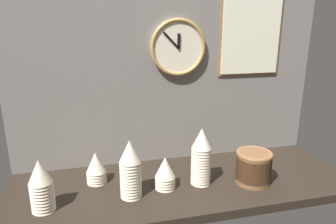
{
  "coord_description": "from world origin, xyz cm",
  "views": [
    {
      "loc": [
        -36.39,
        -121.9,
        70.87
      ],
      "look_at": [
        -5.99,
        4.0,
        32.98
      ],
      "focal_mm": 32.0,
      "sensor_mm": 36.0,
      "label": 1
    }
  ],
  "objects_px": {
    "cup_stack_center_left": "(130,169)",
    "wall_clock": "(178,48)",
    "cup_stack_center_right": "(201,156)",
    "cup_stack_far_left": "(41,185)",
    "cup_stack_left": "(96,168)",
    "bowl_stack_right": "(253,167)",
    "cup_stack_center": "(165,173)",
    "menu_board": "(252,24)"
  },
  "relations": [
    {
      "from": "wall_clock",
      "to": "cup_stack_center_right",
      "type": "bearing_deg",
      "value": -82.42
    },
    {
      "from": "cup_stack_center_right",
      "to": "wall_clock",
      "type": "height_order",
      "value": "wall_clock"
    },
    {
      "from": "cup_stack_left",
      "to": "wall_clock",
      "type": "xyz_separation_m",
      "value": [
        0.43,
        0.16,
        0.53
      ]
    },
    {
      "from": "wall_clock",
      "to": "cup_stack_left",
      "type": "bearing_deg",
      "value": -159.97
    },
    {
      "from": "cup_stack_center_right",
      "to": "wall_clock",
      "type": "bearing_deg",
      "value": 97.58
    },
    {
      "from": "cup_stack_left",
      "to": "cup_stack_center_right",
      "type": "xyz_separation_m",
      "value": [
        0.47,
        -0.12,
        0.06
      ]
    },
    {
      "from": "cup_stack_left",
      "to": "cup_stack_center",
      "type": "bearing_deg",
      "value": -22.4
    },
    {
      "from": "cup_stack_center",
      "to": "menu_board",
      "type": "height_order",
      "value": "menu_board"
    },
    {
      "from": "cup_stack_far_left",
      "to": "wall_clock",
      "type": "bearing_deg",
      "value": 27.33
    },
    {
      "from": "cup_stack_center",
      "to": "cup_stack_center_right",
      "type": "relative_size",
      "value": 0.55
    },
    {
      "from": "cup_stack_far_left",
      "to": "cup_stack_center",
      "type": "height_order",
      "value": "cup_stack_far_left"
    },
    {
      "from": "bowl_stack_right",
      "to": "cup_stack_center_left",
      "type": "bearing_deg",
      "value": 178.58
    },
    {
      "from": "wall_clock",
      "to": "cup_stack_center",
      "type": "bearing_deg",
      "value": -115.28
    },
    {
      "from": "cup_stack_center",
      "to": "wall_clock",
      "type": "bearing_deg",
      "value": 64.72
    },
    {
      "from": "cup_stack_center",
      "to": "bowl_stack_right",
      "type": "relative_size",
      "value": 0.91
    },
    {
      "from": "menu_board",
      "to": "wall_clock",
      "type": "bearing_deg",
      "value": -178.71
    },
    {
      "from": "cup_stack_center",
      "to": "cup_stack_left",
      "type": "bearing_deg",
      "value": 157.6
    },
    {
      "from": "cup_stack_center_left",
      "to": "wall_clock",
      "type": "relative_size",
      "value": 0.91
    },
    {
      "from": "wall_clock",
      "to": "menu_board",
      "type": "xyz_separation_m",
      "value": [
        0.4,
        0.01,
        0.11
      ]
    },
    {
      "from": "cup_stack_center_left",
      "to": "wall_clock",
      "type": "bearing_deg",
      "value": 47.2
    },
    {
      "from": "cup_stack_center_left",
      "to": "cup_stack_center_right",
      "type": "height_order",
      "value": "cup_stack_center_right"
    },
    {
      "from": "bowl_stack_right",
      "to": "wall_clock",
      "type": "xyz_separation_m",
      "value": [
        -0.28,
        0.33,
        0.52
      ]
    },
    {
      "from": "cup_stack_far_left",
      "to": "cup_stack_center_right",
      "type": "relative_size",
      "value": 0.8
    },
    {
      "from": "cup_stack_center_right",
      "to": "bowl_stack_right",
      "type": "xyz_separation_m",
      "value": [
        0.24,
        -0.05,
        -0.06
      ]
    },
    {
      "from": "cup_stack_center_right",
      "to": "wall_clock",
      "type": "relative_size",
      "value": 0.95
    },
    {
      "from": "cup_stack_center_right",
      "to": "cup_stack_center_left",
      "type": "bearing_deg",
      "value": -173.8
    },
    {
      "from": "cup_stack_center_right",
      "to": "bowl_stack_right",
      "type": "height_order",
      "value": "cup_stack_center_right"
    },
    {
      "from": "cup_stack_far_left",
      "to": "wall_clock",
      "type": "relative_size",
      "value": 0.76
    },
    {
      "from": "cup_stack_far_left",
      "to": "cup_stack_center",
      "type": "xyz_separation_m",
      "value": [
        0.51,
        0.05,
        -0.03
      ]
    },
    {
      "from": "cup_stack_far_left",
      "to": "menu_board",
      "type": "bearing_deg",
      "value": 18.13
    },
    {
      "from": "cup_stack_far_left",
      "to": "cup_stack_left",
      "type": "bearing_deg",
      "value": 39.77
    },
    {
      "from": "cup_stack_center_left",
      "to": "cup_stack_left",
      "type": "bearing_deg",
      "value": 132.43
    },
    {
      "from": "cup_stack_left",
      "to": "cup_stack_center_right",
      "type": "relative_size",
      "value": 0.55
    },
    {
      "from": "bowl_stack_right",
      "to": "menu_board",
      "type": "xyz_separation_m",
      "value": [
        0.12,
        0.34,
        0.63
      ]
    },
    {
      "from": "cup_stack_left",
      "to": "bowl_stack_right",
      "type": "distance_m",
      "value": 0.73
    },
    {
      "from": "cup_stack_far_left",
      "to": "wall_clock",
      "type": "xyz_separation_m",
      "value": [
        0.64,
        0.33,
        0.49
      ]
    },
    {
      "from": "cup_stack_center_right",
      "to": "bowl_stack_right",
      "type": "bearing_deg",
      "value": -11.68
    },
    {
      "from": "cup_stack_center_left",
      "to": "cup_stack_center",
      "type": "bearing_deg",
      "value": 11.55
    },
    {
      "from": "cup_stack_far_left",
      "to": "cup_stack_center_right",
      "type": "height_order",
      "value": "cup_stack_center_right"
    },
    {
      "from": "cup_stack_center",
      "to": "bowl_stack_right",
      "type": "xyz_separation_m",
      "value": [
        0.41,
        -0.05,
        0.0
      ]
    },
    {
      "from": "cup_stack_center_left",
      "to": "bowl_stack_right",
      "type": "xyz_separation_m",
      "value": [
        0.57,
        -0.01,
        -0.05
      ]
    },
    {
      "from": "wall_clock",
      "to": "cup_stack_far_left",
      "type": "bearing_deg",
      "value": -152.67
    }
  ]
}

